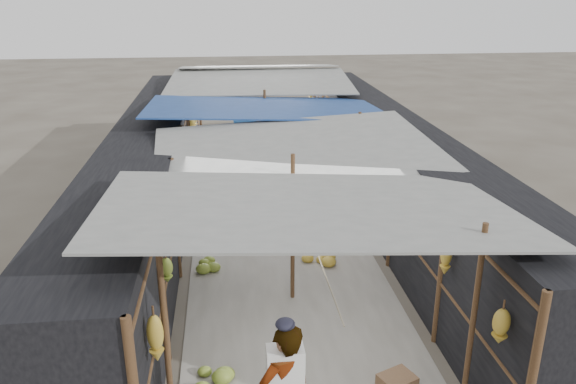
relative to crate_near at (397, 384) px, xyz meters
name	(u,v)px	position (x,y,z in m)	size (l,w,h in m)	color
aisle_slab	(274,220)	(-1.08, 6.07, -0.12)	(3.60, 16.00, 0.02)	#9E998E
stall_left	(152,177)	(-3.78, 6.07, 1.02)	(1.40, 15.00, 2.30)	black
stall_right	(390,169)	(1.62, 6.07, 1.02)	(1.40, 15.00, 2.30)	black
crate_near	(397,384)	(0.00, 0.00, 0.00)	(0.45, 0.36, 0.27)	brown
crate_mid	(300,239)	(-0.66, 4.62, 0.03)	(0.53, 0.43, 0.32)	brown
crate_back	(237,177)	(-1.85, 8.94, 0.00)	(0.41, 0.34, 0.26)	brown
black_basin	(328,181)	(0.62, 8.38, -0.04)	(0.65, 0.65, 0.20)	black
shopper_blue	(262,202)	(-1.42, 5.02, 0.73)	(0.84, 0.65, 1.72)	#1F4E9C
vendor_seated	(313,157)	(0.38, 9.59, 0.30)	(0.56, 0.32, 0.86)	#514A46
market_canopy	(273,115)	(-1.05, 6.40, 2.27)	(5.62, 15.20, 2.77)	brown
hanging_bananas	(276,154)	(-1.05, 5.81, 1.54)	(3.95, 13.91, 0.81)	gold
floor_bananas	(295,220)	(-0.65, 5.64, 0.03)	(3.84, 10.99, 0.36)	gold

